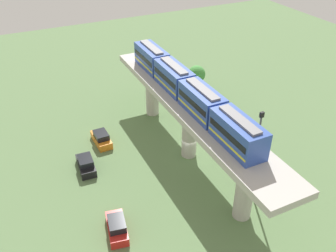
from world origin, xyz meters
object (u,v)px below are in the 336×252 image
(parked_car_orange, at_px, (101,139))
(tree_near_viaduct, at_px, (197,74))
(parked_car_red, at_px, (117,227))
(signal_post, at_px, (256,149))
(tree_mid_lot, at_px, (192,84))
(parked_car_black, at_px, (86,164))
(train, at_px, (187,89))

(parked_car_orange, relative_size, tree_near_viaduct, 0.95)
(parked_car_red, relative_size, signal_post, 0.44)
(tree_near_viaduct, height_order, tree_mid_lot, tree_mid_lot)
(parked_car_red, height_order, parked_car_black, same)
(train, distance_m, tree_mid_lot, 14.28)
(parked_car_red, relative_size, tree_mid_lot, 0.94)
(parked_car_red, distance_m, signal_post, 16.73)
(parked_car_red, relative_size, parked_car_orange, 1.05)
(parked_car_orange, distance_m, tree_mid_lot, 17.22)
(parked_car_orange, bearing_deg, parked_car_red, 77.02)
(tree_mid_lot, bearing_deg, signal_post, 80.17)
(train, relative_size, tree_near_viaduct, 6.16)
(train, relative_size, parked_car_red, 6.16)
(tree_near_viaduct, bearing_deg, tree_mid_lot, 50.09)
(tree_near_viaduct, bearing_deg, train, 55.71)
(tree_near_viaduct, distance_m, tree_mid_lot, 4.45)
(tree_mid_lot, distance_m, signal_post, 21.05)
(train, relative_size, signal_post, 2.68)
(parked_car_black, bearing_deg, tree_near_viaduct, -147.50)
(parked_car_black, height_order, tree_near_viaduct, tree_near_viaduct)
(train, relative_size, parked_car_black, 6.38)
(parked_car_red, xyz_separation_m, tree_mid_lot, (-19.57, -20.10, 2.57))
(train, relative_size, tree_mid_lot, 5.81)
(parked_car_orange, distance_m, tree_near_viaduct, 20.95)
(signal_post, bearing_deg, train, -70.52)
(parked_car_black, distance_m, tree_near_viaduct, 25.88)
(parked_car_red, height_order, signal_post, signal_post)
(parked_car_red, distance_m, parked_car_orange, 15.84)
(parked_car_red, distance_m, tree_near_viaduct, 32.55)
(parked_car_red, bearing_deg, train, -133.84)
(train, distance_m, tree_near_viaduct, 18.49)
(parked_car_black, xyz_separation_m, tree_mid_lot, (-19.74, -9.05, 2.57))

